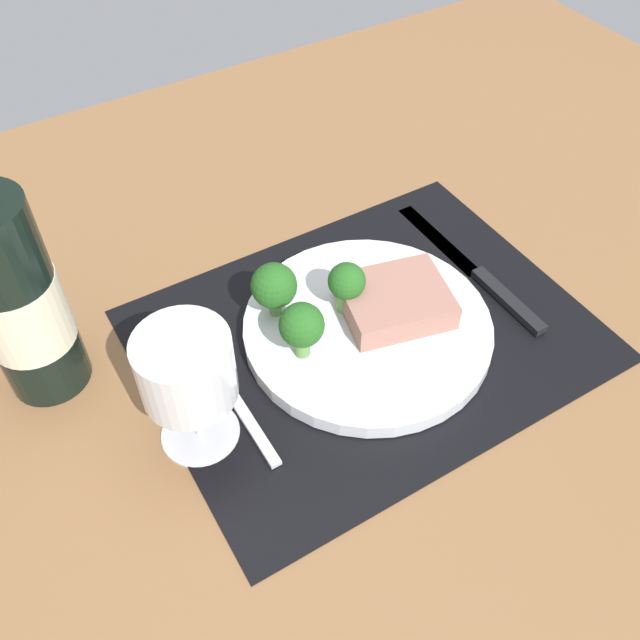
% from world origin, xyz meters
% --- Properties ---
extents(ground_plane, '(1.40, 1.10, 0.03)m').
position_xyz_m(ground_plane, '(0.00, 0.00, -0.01)').
color(ground_plane, brown).
extents(placemat, '(0.42, 0.33, 0.00)m').
position_xyz_m(placemat, '(0.00, 0.00, 0.00)').
color(placemat, black).
rests_on(placemat, ground_plane).
extents(plate, '(0.24, 0.24, 0.02)m').
position_xyz_m(plate, '(0.00, 0.00, 0.01)').
color(plate, silver).
rests_on(plate, placemat).
extents(steak, '(0.12, 0.10, 0.03)m').
position_xyz_m(steak, '(0.03, -0.00, 0.03)').
color(steak, '#9E6B5B').
rests_on(steak, plate).
extents(broccoli_front_edge, '(0.04, 0.04, 0.06)m').
position_xyz_m(broccoli_front_edge, '(-0.01, 0.03, 0.05)').
color(broccoli_front_edge, '#6B994C').
rests_on(broccoli_front_edge, plate).
extents(broccoli_back_left, '(0.04, 0.04, 0.06)m').
position_xyz_m(broccoli_back_left, '(-0.07, 0.06, 0.05)').
color(broccoli_back_left, '#5B8942').
rests_on(broccoli_back_left, plate).
extents(broccoli_near_steak, '(0.04, 0.04, 0.06)m').
position_xyz_m(broccoli_near_steak, '(-0.07, 0.00, 0.06)').
color(broccoli_near_steak, '#5B8942').
rests_on(broccoli_near_steak, plate).
extents(fork, '(0.02, 0.19, 0.01)m').
position_xyz_m(fork, '(-0.15, 0.01, 0.01)').
color(fork, silver).
rests_on(fork, placemat).
extents(knife, '(0.02, 0.23, 0.01)m').
position_xyz_m(knife, '(0.15, 0.01, 0.01)').
color(knife, black).
rests_on(knife, placemat).
extents(wine_bottle, '(0.07, 0.07, 0.30)m').
position_xyz_m(wine_bottle, '(-0.28, 0.11, 0.10)').
color(wine_bottle, black).
rests_on(wine_bottle, ground_plane).
extents(wine_glass, '(0.08, 0.08, 0.12)m').
position_xyz_m(wine_glass, '(-0.19, -0.02, 0.08)').
color(wine_glass, silver).
rests_on(wine_glass, ground_plane).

